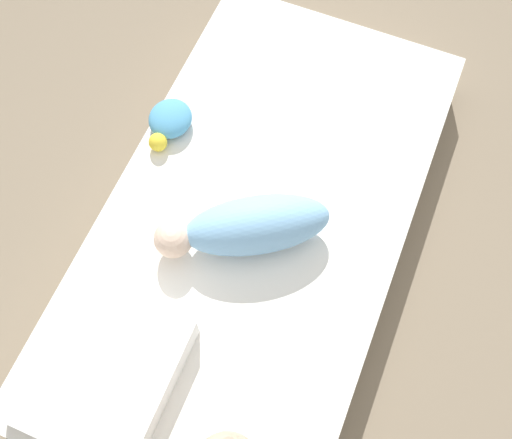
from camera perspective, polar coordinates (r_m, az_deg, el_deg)
ground_plane at (r=1.81m, az=-0.10°, el=-2.08°), size 12.00×12.00×0.00m
bed_mattress at (r=1.73m, az=-0.10°, el=-1.01°), size 1.51×0.81×0.18m
swaddled_baby at (r=1.56m, az=-0.74°, el=-0.67°), size 0.33×0.44×0.15m
pillow at (r=1.53m, az=-14.44°, el=-13.88°), size 0.37×0.34×0.09m
turtle_plush at (r=1.78m, az=-8.31°, el=9.22°), size 0.18×0.13×0.06m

